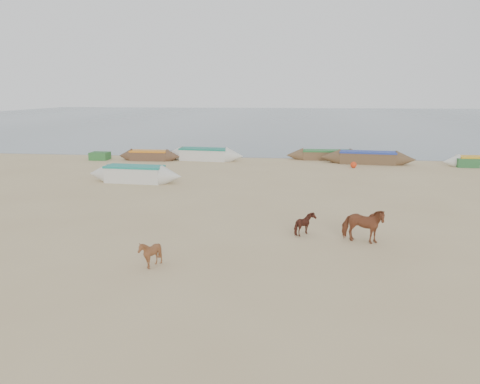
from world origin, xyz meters
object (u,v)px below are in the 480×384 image
object	(u,v)px
calf_front	(150,254)
calf_right	(305,225)
cow_adult	(363,225)
near_canoe	(135,174)

from	to	relation	value
calf_front	calf_right	distance (m)	6.19
calf_right	calf_front	bearing A→B (deg)	141.52
cow_adult	calf_right	size ratio (longest dim) A/B	1.84
calf_right	cow_adult	bearing A→B (deg)	-95.29
calf_right	near_canoe	distance (m)	13.74
cow_adult	calf_right	distance (m)	2.13
calf_front	calf_right	world-z (taller)	calf_front
calf_right	near_canoe	size ratio (longest dim) A/B	0.14
cow_adult	calf_right	xyz separation A→B (m)	(-2.02, 0.63, -0.23)
cow_adult	calf_right	bearing A→B (deg)	89.52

